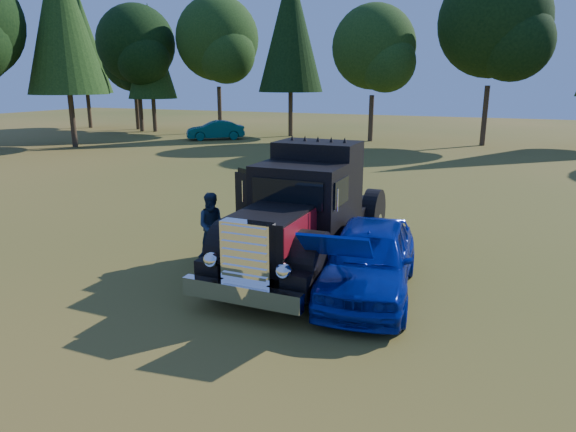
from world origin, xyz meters
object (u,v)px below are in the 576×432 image
(spectator_far, at_px, (213,226))
(diamond_t_truck, at_px, (305,216))
(hotrod_coupe, at_px, (369,259))
(distant_teal_car, at_px, (215,130))
(spectator_near, at_px, (256,223))

(spectator_far, bearing_deg, diamond_t_truck, -22.95)
(hotrod_coupe, bearing_deg, spectator_far, 170.99)
(distant_teal_car, bearing_deg, spectator_far, -7.16)
(spectator_near, height_order, distant_teal_car, spectator_near)
(distant_teal_car, bearing_deg, spectator_near, -4.89)
(hotrod_coupe, xyz_separation_m, spectator_far, (-4.27, 0.68, 0.08))
(hotrod_coupe, relative_size, spectator_near, 2.67)
(hotrod_coupe, height_order, spectator_far, hotrod_coupe)
(spectator_far, xyz_separation_m, distant_teal_car, (-14.26, 23.93, -0.14))
(spectator_near, distance_m, distant_teal_car, 27.93)
(diamond_t_truck, distance_m, hotrod_coupe, 2.24)
(hotrod_coupe, bearing_deg, distant_teal_car, 126.98)
(diamond_t_truck, xyz_separation_m, hotrod_coupe, (1.90, -1.07, -0.49))
(spectator_far, bearing_deg, spectator_near, -4.10)
(diamond_t_truck, height_order, spectator_far, diamond_t_truck)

